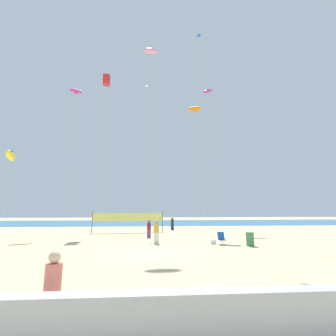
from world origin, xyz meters
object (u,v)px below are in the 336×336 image
at_px(toddler_figure, 73,307).
at_px(kite_pink_inflatable, 151,51).
at_px(beachgoer_charcoal_shirt, 172,223).
at_px(volleyball_net, 128,218).
at_px(mother_figure, 52,286).
at_px(trash_barrel, 250,239).
at_px(kite_orange_tube, 195,109).
at_px(kite_red_box, 106,80).
at_px(kite_magenta_tube, 76,92).
at_px(beachgoer_mustard_shirt, 156,231).
at_px(kite_magenta_diamond, 147,97).
at_px(kite_blue_diamond, 199,52).
at_px(kite_yellow_inflatable, 10,156).
at_px(folding_beach_chair, 221,238).
at_px(beachgoer_maroon_shirt, 149,228).
at_px(kite_magenta_inflatable, 208,91).
at_px(beach_handbag, 213,242).

height_order(toddler_figure, kite_pink_inflatable, kite_pink_inflatable).
distance_m(beachgoer_charcoal_shirt, volleyball_net, 6.28).
relative_size(mother_figure, trash_barrel, 1.73).
distance_m(kite_orange_tube, kite_red_box, 15.44).
height_order(kite_magenta_tube, kite_pink_inflatable, kite_pink_inflatable).
distance_m(beachgoer_mustard_shirt, kite_magenta_diamond, 20.68).
distance_m(mother_figure, volleyball_net, 21.71).
height_order(toddler_figure, kite_blue_diamond, kite_blue_diamond).
relative_size(beachgoer_mustard_shirt, kite_yellow_inflatable, 0.22).
height_order(volleyball_net, kite_magenta_tube, kite_magenta_tube).
relative_size(beachgoer_mustard_shirt, folding_beach_chair, 2.02).
bearing_deg(toddler_figure, beachgoer_maroon_shirt, 77.53).
xyz_separation_m(kite_orange_tube, kite_red_box, (-12.20, 6.28, 7.09)).
distance_m(kite_orange_tube, kite_magenta_tube, 16.94).
bearing_deg(beachgoer_mustard_shirt, kite_orange_tube, -134.33).
height_order(toddler_figure, kite_magenta_inflatable, kite_magenta_inflatable).
xyz_separation_m(beachgoer_mustard_shirt, kite_yellow_inflatable, (-13.40, 2.83, 6.51)).
bearing_deg(kite_orange_tube, kite_magenta_tube, 165.06).
height_order(toddler_figure, kite_magenta_diamond, kite_magenta_diamond).
height_order(beachgoer_charcoal_shirt, trash_barrel, beachgoer_charcoal_shirt).
bearing_deg(mother_figure, trash_barrel, 72.39).
bearing_deg(kite_yellow_inflatable, folding_beach_chair, -10.92).
relative_size(mother_figure, kite_blue_diamond, 0.08).
relative_size(beachgoer_mustard_shirt, volleyball_net, 0.22).
relative_size(toddler_figure, kite_yellow_inflatable, 0.10).
bearing_deg(kite_blue_diamond, beachgoer_maroon_shirt, 158.87).
bearing_deg(beach_handbag, kite_red_box, 128.55).
distance_m(mother_figure, kite_orange_tube, 26.05).
relative_size(volleyball_net, kite_blue_diamond, 0.39).
xyz_separation_m(beachgoer_maroon_shirt, kite_magenta_tube, (-10.48, 8.02, 17.95)).
distance_m(toddler_figure, beachgoer_mustard_shirt, 13.17).
bearing_deg(folding_beach_chair, kite_pink_inflatable, 136.97).
distance_m(toddler_figure, beach_handbag, 13.89).
relative_size(folding_beach_chair, beach_handbag, 2.31).
height_order(mother_figure, toddler_figure, mother_figure).
relative_size(beachgoer_maroon_shirt, trash_barrel, 1.65).
distance_m(mother_figure, kite_magenta_diamond, 29.94).
bearing_deg(kite_pink_inflatable, mother_figure, -96.97).
bearing_deg(kite_orange_tube, volleyball_net, 172.62).
height_order(kite_blue_diamond, kite_yellow_inflatable, kite_blue_diamond).
bearing_deg(kite_yellow_inflatable, trash_barrel, -13.11).
xyz_separation_m(trash_barrel, kite_blue_diamond, (-2.55, 3.90, 18.04)).
height_order(beach_handbag, kite_red_box, kite_red_box).
bearing_deg(kite_magenta_diamond, volleyball_net, -124.70).
bearing_deg(kite_red_box, kite_magenta_inflatable, 6.09).
xyz_separation_m(kite_orange_tube, kite_magenta_tube, (-15.91, 4.24, 4.01)).
distance_m(mother_figure, kite_magenta_tube, 31.80).
relative_size(kite_orange_tube, kite_magenta_diamond, 0.76).
xyz_separation_m(beachgoer_maroon_shirt, kite_magenta_diamond, (-0.55, 7.51, 17.31)).
bearing_deg(kite_magenta_tube, kite_magenta_diamond, -2.98).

